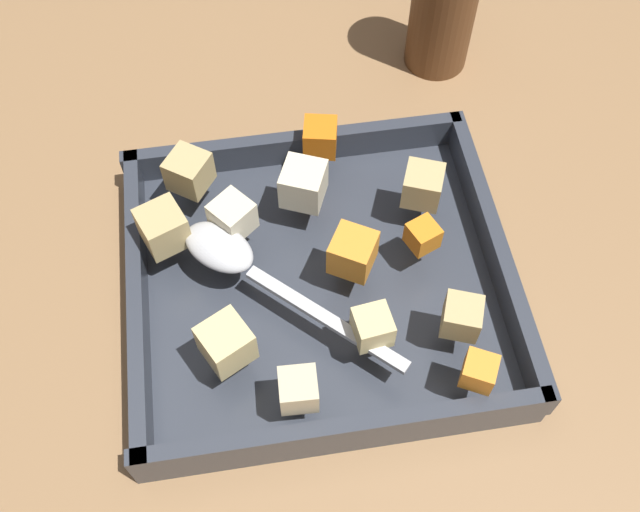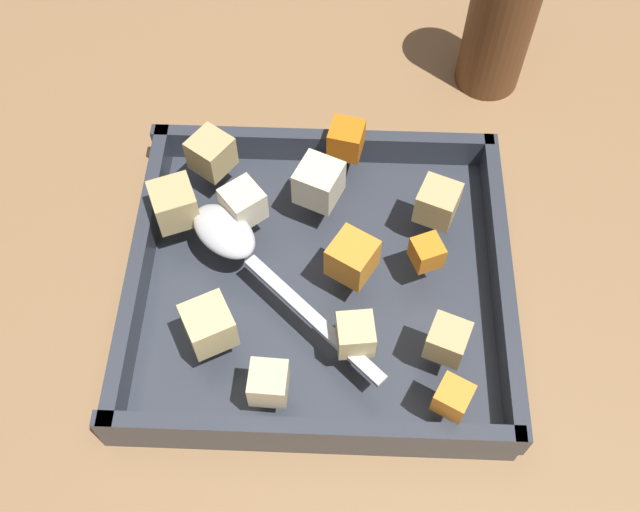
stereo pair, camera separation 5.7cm
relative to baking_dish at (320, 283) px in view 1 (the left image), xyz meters
The scene contains 16 objects.
ground_plane 0.01m from the baking_dish, 121.60° to the left, with size 4.00×4.00×0.00m, color #936D47.
baking_dish is the anchor object (origin of this frame).
carrot_chunk_corner_sw 0.05m from the baking_dish, ahead, with size 0.03×0.03×0.03m, color orange.
carrot_chunk_under_handle 0.16m from the baking_dish, 49.45° to the right, with size 0.02×0.02×0.02m, color orange.
carrot_chunk_back_center 0.09m from the baking_dish, ahead, with size 0.02×0.02×0.02m, color orange.
carrot_chunk_corner_ne 0.13m from the baking_dish, 81.12° to the left, with size 0.03×0.03×0.03m, color orange.
potato_chunk_far_left 0.12m from the baking_dish, 28.65° to the left, with size 0.03×0.03×0.03m, color tan.
potato_chunk_heap_top 0.09m from the baking_dish, 67.46° to the right, with size 0.03×0.03×0.03m, color #E0CC89.
potato_chunk_near_spoon 0.14m from the baking_dish, 135.24° to the left, with size 0.03×0.03×0.03m, color tan.
potato_chunk_near_right 0.13m from the baking_dish, 36.48° to the right, with size 0.03×0.03×0.03m, color tan.
potato_chunk_rim_edge 0.12m from the baking_dish, 106.55° to the right, with size 0.03×0.03×0.03m, color beige.
potato_chunk_center 0.09m from the baking_dish, 145.06° to the left, with size 0.03×0.03×0.03m, color beige.
potato_chunk_mid_right 0.14m from the baking_dish, 161.11° to the left, with size 0.03×0.03×0.03m, color tan.
potato_chunk_front_center 0.08m from the baking_dish, 96.59° to the left, with size 0.03×0.03×0.03m, color beige.
potato_chunk_mid_left 0.11m from the baking_dish, 139.94° to the right, with size 0.03×0.03×0.03m, color #E0CC89.
serving_spoon 0.08m from the baking_dish, behind, with size 0.17×0.16×0.02m.
Camera 1 is at (-0.04, -0.30, 0.55)m, focal length 41.33 mm.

